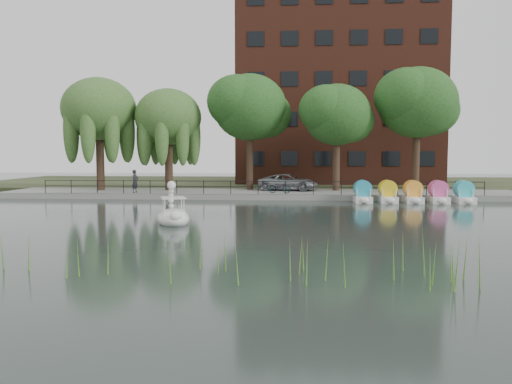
# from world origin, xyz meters

# --- Properties ---
(ground_plane) EXTENTS (120.00, 120.00, 0.00)m
(ground_plane) POSITION_xyz_m (0.00, 0.00, 0.00)
(ground_plane) COLOR #36413E
(promenade) EXTENTS (40.00, 6.00, 0.40)m
(promenade) POSITION_xyz_m (0.00, 16.00, 0.20)
(promenade) COLOR gray
(promenade) RESTS_ON ground_plane
(kerb) EXTENTS (40.00, 0.25, 0.40)m
(kerb) POSITION_xyz_m (0.00, 13.05, 0.20)
(kerb) COLOR gray
(kerb) RESTS_ON ground_plane
(land_strip) EXTENTS (60.00, 22.00, 0.36)m
(land_strip) POSITION_xyz_m (0.00, 30.00, 0.18)
(land_strip) COLOR #47512D
(land_strip) RESTS_ON ground_plane
(railing) EXTENTS (32.00, 0.05, 1.00)m
(railing) POSITION_xyz_m (0.00, 13.25, 1.15)
(railing) COLOR black
(railing) RESTS_ON promenade
(apartment_building) EXTENTS (20.00, 10.07, 18.00)m
(apartment_building) POSITION_xyz_m (7.00, 29.97, 9.36)
(apartment_building) COLOR #4C1E16
(apartment_building) RESTS_ON land_strip
(willow_left) EXTENTS (5.88, 5.88, 9.01)m
(willow_left) POSITION_xyz_m (-13.00, 16.50, 6.87)
(willow_left) COLOR #473323
(willow_left) RESTS_ON promenade
(willow_mid) EXTENTS (5.32, 5.32, 8.15)m
(willow_mid) POSITION_xyz_m (-7.50, 17.00, 6.25)
(willow_mid) COLOR #473323
(willow_mid) RESTS_ON promenade
(broadleaf_center) EXTENTS (6.00, 6.00, 9.25)m
(broadleaf_center) POSITION_xyz_m (-1.00, 18.00, 7.06)
(broadleaf_center) COLOR #473323
(broadleaf_center) RESTS_ON promenade
(broadleaf_right) EXTENTS (5.40, 5.40, 8.32)m
(broadleaf_right) POSITION_xyz_m (6.00, 17.50, 6.39)
(broadleaf_right) COLOR #473323
(broadleaf_right) RESTS_ON promenade
(broadleaf_far) EXTENTS (6.30, 6.30, 9.71)m
(broadleaf_far) POSITION_xyz_m (12.50, 18.50, 7.40)
(broadleaf_far) COLOR #473323
(broadleaf_far) RESTS_ON promenade
(minivan) EXTENTS (3.38, 5.81, 1.52)m
(minivan) POSITION_xyz_m (2.17, 17.10, 1.16)
(minivan) COLOR gray
(minivan) RESTS_ON promenade
(bicycle) EXTENTS (1.10, 1.82, 1.00)m
(bicycle) POSITION_xyz_m (1.53, 14.51, 0.90)
(bicycle) COLOR gray
(bicycle) RESTS_ON promenade
(pedestrian) EXTENTS (0.67, 0.83, 1.98)m
(pedestrian) POSITION_xyz_m (-9.42, 14.19, 1.39)
(pedestrian) COLOR black
(pedestrian) RESTS_ON promenade
(swan_boat) EXTENTS (2.21, 2.76, 2.03)m
(swan_boat) POSITION_xyz_m (-3.26, 0.70, 0.44)
(swan_boat) COLOR white
(swan_boat) RESTS_ON ground_plane
(pedal_boat_row) EXTENTS (7.95, 1.70, 1.40)m
(pedal_boat_row) POSITION_xyz_m (10.72, 11.83, 0.61)
(pedal_boat_row) COLOR white
(pedal_boat_row) RESTS_ON ground_plane
(reed_bank) EXTENTS (24.00, 2.40, 1.20)m
(reed_bank) POSITION_xyz_m (2.00, -9.50, 0.60)
(reed_bank) COLOR #669938
(reed_bank) RESTS_ON ground_plane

